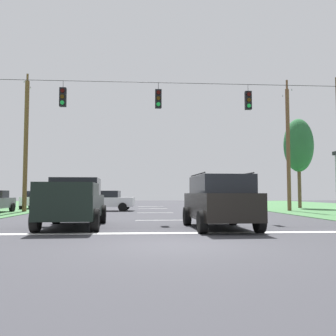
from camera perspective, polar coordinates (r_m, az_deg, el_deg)
name	(u,v)px	position (r m, az deg, el deg)	size (l,w,h in m)	color
ground_plane	(178,245)	(9.88, 1.55, -11.57)	(120.00, 120.00, 0.00)	#333338
stop_bar_stripe	(170,233)	(12.72, 0.28, -9.82)	(15.75, 0.45, 0.01)	white
lane_dash_0	(161,220)	(18.69, -1.11, -7.91)	(0.15, 2.50, 0.01)	white
lane_dash_1	(155,213)	(25.81, -1.92, -6.79)	(0.15, 2.50, 0.01)	white
lane_dash_2	(152,209)	(32.87, -2.38, -6.16)	(0.15, 2.50, 0.01)	white
lane_dash_3	(151,206)	(37.94, -2.60, -5.85)	(0.15, 2.50, 0.01)	white
overhead_signal_span	(161,138)	(18.96, -1.04, 4.51)	(18.89, 0.31, 7.42)	brown
pickup_truck	(74,202)	(15.38, -14.06, -5.08)	(2.42, 5.46, 1.95)	black
suv_black	(219,200)	(14.31, 7.80, -4.89)	(2.34, 4.86, 2.05)	black
distant_car_crossing_white	(37,200)	(34.48, -19.26, -4.53)	(2.13, 4.35, 1.52)	silver
distant_car_far_parked	(105,200)	(28.95, -9.46, -4.87)	(4.43, 2.29, 1.52)	silver
utility_pole_mid_right	(288,147)	(29.93, 17.75, 3.03)	(0.29, 1.88, 10.00)	brown
utility_pole_near_left	(26,144)	(29.12, -20.74, 3.44)	(0.31, 1.57, 10.07)	brown
tree_roadside_far_right	(299,146)	(35.80, 19.18, 3.21)	(2.60, 2.60, 8.04)	brown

